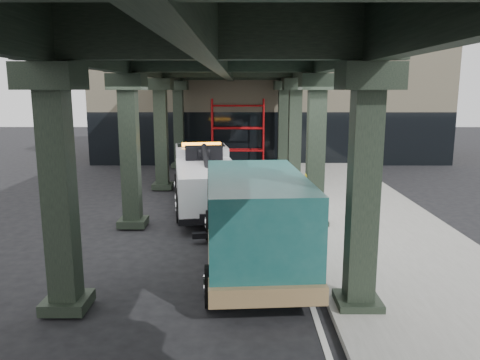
{
  "coord_description": "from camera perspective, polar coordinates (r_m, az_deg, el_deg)",
  "views": [
    {
      "loc": [
        0.19,
        -12.99,
        4.5
      ],
      "look_at": [
        0.16,
        1.51,
        1.7
      ],
      "focal_mm": 35.0,
      "sensor_mm": 36.0,
      "label": 1
    }
  ],
  "objects": [
    {
      "name": "lane_stripe",
      "position": [
        15.73,
        5.66,
        -5.73
      ],
      "size": [
        0.12,
        38.0,
        0.01
      ],
      "primitive_type": "cube",
      "color": "silver",
      "rests_on": "ground"
    },
    {
      "name": "building",
      "position": [
        33.05,
        3.32,
        10.04
      ],
      "size": [
        22.0,
        10.0,
        8.0
      ],
      "primitive_type": "cube",
      "color": "#C6B793",
      "rests_on": "ground"
    },
    {
      "name": "tow_truck",
      "position": [
        18.06,
        -4.33,
        0.39
      ],
      "size": [
        3.14,
        7.76,
        2.48
      ],
      "rotation": [
        0.0,
        0.0,
        0.15
      ],
      "color": "black",
      "rests_on": "ground"
    },
    {
      "name": "viaduct",
      "position": [
        15.04,
        -2.19,
        14.58
      ],
      "size": [
        7.4,
        32.0,
        6.4
      ],
      "color": "black",
      "rests_on": "ground"
    },
    {
      "name": "sidewalk",
      "position": [
        16.22,
        15.6,
        -5.32
      ],
      "size": [
        5.0,
        40.0,
        0.15
      ],
      "primitive_type": "cube",
      "color": "gray",
      "rests_on": "ground"
    },
    {
      "name": "ground",
      "position": [
        13.75,
        -0.68,
        -8.17
      ],
      "size": [
        90.0,
        90.0,
        0.0
      ],
      "primitive_type": "plane",
      "color": "black",
      "rests_on": "ground"
    },
    {
      "name": "scaffolding",
      "position": [
        27.74,
        -0.26,
        5.98
      ],
      "size": [
        3.08,
        0.88,
        4.0
      ],
      "color": "red",
      "rests_on": "ground"
    },
    {
      "name": "towed_van",
      "position": [
        11.68,
        1.76,
        -4.72
      ],
      "size": [
        2.85,
        6.34,
        2.51
      ],
      "rotation": [
        0.0,
        0.0,
        0.07
      ],
      "color": "#134745",
      "rests_on": "ground"
    }
  ]
}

